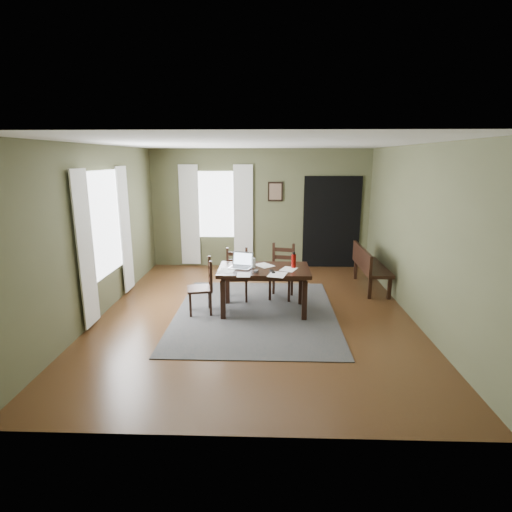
{
  "coord_description": "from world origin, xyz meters",
  "views": [
    {
      "loc": [
        0.21,
        -6.16,
        2.49
      ],
      "look_at": [
        0.0,
        0.3,
        0.9
      ],
      "focal_mm": 28.0,
      "sensor_mm": 36.0,
      "label": 1
    }
  ],
  "objects_px": {
    "chair_back_left": "(237,275)",
    "bench": "(368,264)",
    "chair_back_right": "(282,272)",
    "chair_end": "(203,287)",
    "laptop": "(241,264)",
    "water_bottle": "(294,261)",
    "dining_table": "(264,274)"
  },
  "relations": [
    {
      "from": "dining_table",
      "to": "water_bottle",
      "type": "bearing_deg",
      "value": 4.53
    },
    {
      "from": "dining_table",
      "to": "chair_back_right",
      "type": "relative_size",
      "value": 1.52
    },
    {
      "from": "dining_table",
      "to": "bench",
      "type": "xyz_separation_m",
      "value": [
        2.01,
        1.29,
        -0.17
      ]
    },
    {
      "from": "chair_back_left",
      "to": "chair_back_right",
      "type": "relative_size",
      "value": 0.94
    },
    {
      "from": "dining_table",
      "to": "chair_back_left",
      "type": "height_order",
      "value": "chair_back_left"
    },
    {
      "from": "bench",
      "to": "dining_table",
      "type": "bearing_deg",
      "value": 122.78
    },
    {
      "from": "dining_table",
      "to": "bench",
      "type": "bearing_deg",
      "value": 32.55
    },
    {
      "from": "chair_back_right",
      "to": "laptop",
      "type": "bearing_deg",
      "value": -124.18
    },
    {
      "from": "chair_end",
      "to": "laptop",
      "type": "xyz_separation_m",
      "value": [
        0.63,
        0.14,
        0.36
      ]
    },
    {
      "from": "bench",
      "to": "laptop",
      "type": "xyz_separation_m",
      "value": [
        -2.38,
        -1.25,
        0.32
      ]
    },
    {
      "from": "dining_table",
      "to": "chair_back_right",
      "type": "bearing_deg",
      "value": 65.71
    },
    {
      "from": "chair_end",
      "to": "chair_back_left",
      "type": "bearing_deg",
      "value": 131.58
    },
    {
      "from": "dining_table",
      "to": "bench",
      "type": "relative_size",
      "value": 1.02
    },
    {
      "from": "chair_end",
      "to": "water_bottle",
      "type": "distance_m",
      "value": 1.54
    },
    {
      "from": "chair_end",
      "to": "laptop",
      "type": "distance_m",
      "value": 0.74
    },
    {
      "from": "water_bottle",
      "to": "chair_end",
      "type": "bearing_deg",
      "value": -174.66
    },
    {
      "from": "chair_end",
      "to": "water_bottle",
      "type": "height_order",
      "value": "water_bottle"
    },
    {
      "from": "chair_back_left",
      "to": "chair_end",
      "type": "bearing_deg",
      "value": -130.11
    },
    {
      "from": "chair_end",
      "to": "chair_back_left",
      "type": "xyz_separation_m",
      "value": [
        0.51,
        0.69,
        0.0
      ]
    },
    {
      "from": "chair_back_left",
      "to": "bench",
      "type": "xyz_separation_m",
      "value": [
        2.5,
        0.7,
        0.04
      ]
    },
    {
      "from": "chair_back_left",
      "to": "water_bottle",
      "type": "bearing_deg",
      "value": -33.87
    },
    {
      "from": "chair_back_left",
      "to": "water_bottle",
      "type": "distance_m",
      "value": 1.19
    },
    {
      "from": "chair_back_left",
      "to": "bench",
      "type": "relative_size",
      "value": 0.63
    },
    {
      "from": "chair_back_right",
      "to": "bench",
      "type": "relative_size",
      "value": 0.67
    },
    {
      "from": "bench",
      "to": "water_bottle",
      "type": "xyz_separation_m",
      "value": [
        -1.53,
        -1.25,
        0.38
      ]
    },
    {
      "from": "chair_back_left",
      "to": "chair_back_right",
      "type": "bearing_deg",
      "value": 3.91
    },
    {
      "from": "chair_end",
      "to": "bench",
      "type": "distance_m",
      "value": 3.31
    },
    {
      "from": "chair_back_left",
      "to": "bench",
      "type": "distance_m",
      "value": 2.6
    },
    {
      "from": "dining_table",
      "to": "laptop",
      "type": "height_order",
      "value": "laptop"
    },
    {
      "from": "dining_table",
      "to": "water_bottle",
      "type": "xyz_separation_m",
      "value": [
        0.48,
        0.04,
        0.21
      ]
    },
    {
      "from": "water_bottle",
      "to": "dining_table",
      "type": "bearing_deg",
      "value": -175.24
    },
    {
      "from": "chair_end",
      "to": "dining_table",
      "type": "bearing_deg",
      "value": 83.27
    }
  ]
}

